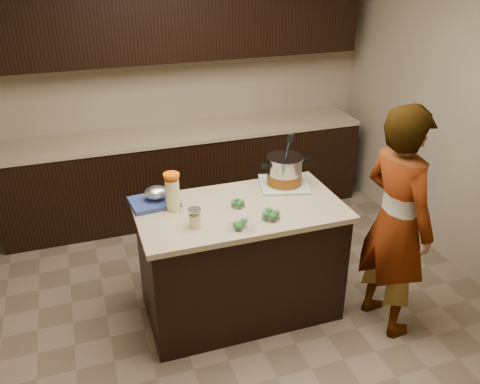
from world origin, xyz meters
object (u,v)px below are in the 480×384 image
object	(u,v)px
island	(240,260)
stock_pot	(284,172)
person	(396,222)
lemonade_pitcher	(172,193)

from	to	relation	value
island	stock_pot	xyz separation A→B (m)	(0.43, 0.22, 0.56)
stock_pot	person	bearing A→B (deg)	-52.10
lemonade_pitcher	island	bearing A→B (deg)	-15.16
lemonade_pitcher	person	bearing A→B (deg)	-22.39
lemonade_pitcher	person	xyz separation A→B (m)	(1.43, -0.59, -0.18)
stock_pot	lemonade_pitcher	bearing A→B (deg)	-173.77
stock_pot	person	world-z (taller)	person
stock_pot	person	xyz separation A→B (m)	(0.55, -0.69, -0.17)
island	person	size ratio (longest dim) A/B	0.86
lemonade_pitcher	person	distance (m)	1.56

